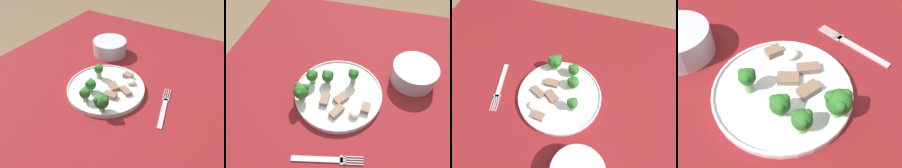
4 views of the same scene
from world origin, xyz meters
The scene contains 13 objects.
ground_plane centered at (0.00, 0.00, 0.00)m, with size 8.00×8.00×0.00m, color #7F664C.
table centered at (0.00, 0.00, 0.67)m, with size 1.15×1.09×0.76m.
dinner_plate centered at (-0.04, -0.08, 0.77)m, with size 0.28×0.28×0.02m.
fork centered at (0.18, -0.06, 0.77)m, with size 0.06×0.19×0.00m.
broccoli_floret_near_rim_left centered at (-0.07, -0.13, 0.81)m, with size 0.04×0.04×0.05m.
broccoli_floret_center_left centered at (0.01, -0.19, 0.82)m, with size 0.05×0.05×0.06m.
broccoli_floret_back_left centered at (-0.09, -0.04, 0.81)m, with size 0.04×0.03×0.06m.
broccoli_floret_front_left centered at (-0.06, -0.18, 0.81)m, with size 0.04×0.04×0.05m.
meat_slice_front_slice centered at (0.03, -0.07, 0.78)m, with size 0.05×0.04×0.01m.
meat_slice_middle_slice centered at (0.00, 0.02, 0.78)m, with size 0.04×0.03×0.02m.
meat_slice_rear_slice centered at (0.00, -0.11, 0.78)m, with size 0.05×0.03×0.02m.
meat_slice_edge_slice centered at (-0.02, -0.07, 0.78)m, with size 0.05×0.05×0.01m.
sauce_dollop centered at (0.03, -0.01, 0.79)m, with size 0.03×0.03×0.02m.
Camera 3 is at (-0.17, 0.27, 1.42)m, focal length 35.00 mm.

